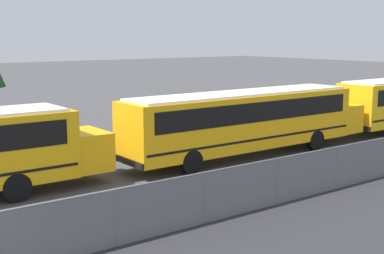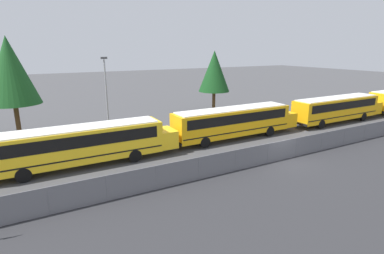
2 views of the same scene
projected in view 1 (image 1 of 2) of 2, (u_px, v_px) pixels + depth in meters
The scene contains 1 object.
school_bus_4 at pixel (248, 118), 24.80m from camera, with size 13.83×2.46×3.04m.
Camera 1 is at (-1.89, -12.09, 5.58)m, focal length 50.00 mm.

